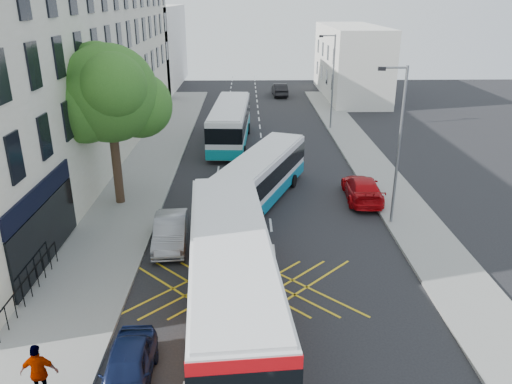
{
  "coord_description": "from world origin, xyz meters",
  "views": [
    {
      "loc": [
        -1.25,
        -11.59,
        11.17
      ],
      "look_at": [
        -0.79,
        11.15,
        2.2
      ],
      "focal_mm": 35.0,
      "sensor_mm": 36.0,
      "label": 1
    }
  ],
  "objects_px": {
    "lamp_near": "(398,139)",
    "parked_car_silver": "(170,231)",
    "pedestrian_far": "(39,372)",
    "bus_mid": "(261,176)",
    "distant_car_dark": "(280,90)",
    "bus_far": "(230,123)",
    "street_tree": "(109,95)",
    "bus_near": "(231,278)",
    "red_hatchback": "(362,188)",
    "lamp_far": "(332,77)",
    "distant_car_grey": "(238,102)",
    "parked_car_blue": "(127,369)"
  },
  "relations": [
    {
      "from": "parked_car_silver",
      "to": "distant_car_dark",
      "type": "bearing_deg",
      "value": 74.64
    },
    {
      "from": "street_tree",
      "to": "distant_car_dark",
      "type": "xyz_separation_m",
      "value": [
        11.28,
        33.05,
        -5.55
      ]
    },
    {
      "from": "distant_car_grey",
      "to": "pedestrian_far",
      "type": "xyz_separation_m",
      "value": [
        -5.14,
        -41.73,
        0.48
      ]
    },
    {
      "from": "distant_car_dark",
      "to": "lamp_far",
      "type": "bearing_deg",
      "value": 99.36
    },
    {
      "from": "pedestrian_far",
      "to": "bus_mid",
      "type": "bearing_deg",
      "value": -115.81
    },
    {
      "from": "lamp_far",
      "to": "parked_car_blue",
      "type": "height_order",
      "value": "lamp_far"
    },
    {
      "from": "bus_far",
      "to": "pedestrian_far",
      "type": "distance_m",
      "value": 27.88
    },
    {
      "from": "distant_car_dark",
      "to": "parked_car_silver",
      "type": "bearing_deg",
      "value": 75.91
    },
    {
      "from": "parked_car_blue",
      "to": "bus_near",
      "type": "bearing_deg",
      "value": 45.37
    },
    {
      "from": "parked_car_blue",
      "to": "distant_car_grey",
      "type": "bearing_deg",
      "value": 84.7
    },
    {
      "from": "red_hatchback",
      "to": "distant_car_dark",
      "type": "bearing_deg",
      "value": -82.43
    },
    {
      "from": "lamp_near",
      "to": "parked_car_silver",
      "type": "distance_m",
      "value": 11.95
    },
    {
      "from": "street_tree",
      "to": "pedestrian_far",
      "type": "xyz_separation_m",
      "value": [
        1.25,
        -14.98,
        -5.22
      ]
    },
    {
      "from": "street_tree",
      "to": "lamp_near",
      "type": "relative_size",
      "value": 1.1
    },
    {
      "from": "bus_near",
      "to": "pedestrian_far",
      "type": "distance_m",
      "value": 6.7
    },
    {
      "from": "bus_near",
      "to": "bus_mid",
      "type": "height_order",
      "value": "bus_near"
    },
    {
      "from": "distant_car_grey",
      "to": "distant_car_dark",
      "type": "bearing_deg",
      "value": 50.97
    },
    {
      "from": "street_tree",
      "to": "bus_near",
      "type": "height_order",
      "value": "street_tree"
    },
    {
      "from": "bus_mid",
      "to": "distant_car_dark",
      "type": "height_order",
      "value": "bus_mid"
    },
    {
      "from": "bus_far",
      "to": "red_hatchback",
      "type": "bearing_deg",
      "value": -53.3
    },
    {
      "from": "street_tree",
      "to": "parked_car_blue",
      "type": "xyz_separation_m",
      "value": [
        3.61,
        -14.41,
        -5.66
      ]
    },
    {
      "from": "bus_near",
      "to": "distant_car_grey",
      "type": "xyz_separation_m",
      "value": [
        -0.3,
        37.88,
        -1.21
      ]
    },
    {
      "from": "lamp_far",
      "to": "pedestrian_far",
      "type": "height_order",
      "value": "lamp_far"
    },
    {
      "from": "bus_far",
      "to": "bus_mid",
      "type": "bearing_deg",
      "value": -77.02
    },
    {
      "from": "bus_far",
      "to": "red_hatchback",
      "type": "distance_m",
      "value": 14.51
    },
    {
      "from": "parked_car_blue",
      "to": "pedestrian_far",
      "type": "relative_size",
      "value": 2.03
    },
    {
      "from": "street_tree",
      "to": "red_hatchback",
      "type": "distance_m",
      "value": 15.09
    },
    {
      "from": "distant_car_dark",
      "to": "bus_near",
      "type": "bearing_deg",
      "value": 81.35
    },
    {
      "from": "bus_near",
      "to": "distant_car_grey",
      "type": "height_order",
      "value": "bus_near"
    },
    {
      "from": "street_tree",
      "to": "bus_near",
      "type": "distance_m",
      "value": 13.74
    },
    {
      "from": "bus_mid",
      "to": "red_hatchback",
      "type": "height_order",
      "value": "bus_mid"
    },
    {
      "from": "lamp_near",
      "to": "lamp_far",
      "type": "bearing_deg",
      "value": 90.0
    },
    {
      "from": "lamp_far",
      "to": "bus_far",
      "type": "height_order",
      "value": "lamp_far"
    },
    {
      "from": "bus_near",
      "to": "distant_car_dark",
      "type": "height_order",
      "value": "bus_near"
    },
    {
      "from": "street_tree",
      "to": "lamp_near",
      "type": "distance_m",
      "value": 15.1
    },
    {
      "from": "lamp_far",
      "to": "parked_car_silver",
      "type": "xyz_separation_m",
      "value": [
        -11.1,
        -22.09,
        -3.92
      ]
    },
    {
      "from": "distant_car_grey",
      "to": "street_tree",
      "type": "bearing_deg",
      "value": -104.67
    },
    {
      "from": "bus_far",
      "to": "parked_car_silver",
      "type": "relative_size",
      "value": 2.71
    },
    {
      "from": "bus_near",
      "to": "red_hatchback",
      "type": "xyz_separation_m",
      "value": [
        7.32,
        11.58,
        -1.11
      ]
    },
    {
      "from": "bus_far",
      "to": "street_tree",
      "type": "bearing_deg",
      "value": -112.59
    },
    {
      "from": "street_tree",
      "to": "parked_car_blue",
      "type": "bearing_deg",
      "value": -75.94
    },
    {
      "from": "street_tree",
      "to": "lamp_near",
      "type": "bearing_deg",
      "value": -11.4
    },
    {
      "from": "parked_car_silver",
      "to": "red_hatchback",
      "type": "height_order",
      "value": "red_hatchback"
    },
    {
      "from": "red_hatchback",
      "to": "distant_car_dark",
      "type": "distance_m",
      "value": 32.73
    },
    {
      "from": "red_hatchback",
      "to": "distant_car_grey",
      "type": "distance_m",
      "value": 27.39
    },
    {
      "from": "pedestrian_far",
      "to": "lamp_far",
      "type": "bearing_deg",
      "value": -114.64
    },
    {
      "from": "lamp_far",
      "to": "distant_car_grey",
      "type": "bearing_deg",
      "value": 130.58
    },
    {
      "from": "parked_car_silver",
      "to": "pedestrian_far",
      "type": "height_order",
      "value": "pedestrian_far"
    },
    {
      "from": "bus_far",
      "to": "parked_car_silver",
      "type": "bearing_deg",
      "value": -94.69
    },
    {
      "from": "lamp_near",
      "to": "red_hatchback",
      "type": "xyz_separation_m",
      "value": [
        -0.7,
        3.41,
        -3.92
      ]
    }
  ]
}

